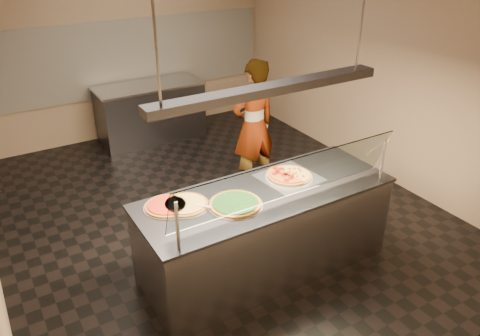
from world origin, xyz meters
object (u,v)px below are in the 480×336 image
sneeze_guard (289,179)px  pizza_cheese (185,204)px  half_pizza_sausage (297,172)px  worker (254,126)px  perforated_tray (289,177)px  heat_lamp_housing (270,89)px  serving_counter (265,231)px  pizza_spatula (210,205)px  prep_table (151,112)px  pizza_spinach (235,204)px  pizza_tomato (167,206)px  half_pizza_pepperoni (280,177)px

sneeze_guard → pizza_cheese: bearing=146.6°
half_pizza_sausage → worker: size_ratio=0.27×
sneeze_guard → perforated_tray: sneeze_guard is taller
sneeze_guard → heat_lamp_housing: bearing=90.0°
serving_counter → worker: bearing=61.4°
perforated_tray → pizza_spatula: pizza_spatula is taller
sneeze_guard → perforated_tray: bearing=52.7°
pizza_cheese → prep_table: 3.81m
pizza_spinach → pizza_tomato: (-0.55, 0.29, -0.00)m
half_pizza_pepperoni → prep_table: 3.72m
prep_table → worker: size_ratio=0.97×
pizza_spinach → worker: (1.23, 1.61, -0.06)m
serving_counter → pizza_cheese: bearing=167.5°
pizza_tomato → heat_lamp_housing: bearing=-13.9°
pizza_tomato → pizza_spatula: pizza_spatula is taller
half_pizza_pepperoni → heat_lamp_housing: heat_lamp_housing is taller
half_pizza_pepperoni → pizza_spinach: 0.65m
prep_table → pizza_cheese: bearing=-106.2°
half_pizza_pepperoni → worker: worker is taller
serving_counter → pizza_spinach: 0.62m
perforated_tray → heat_lamp_housing: (-0.35, -0.12, 1.01)m
pizza_spinach → pizza_tomato: bearing=152.1°
pizza_spatula → worker: bearing=46.7°
worker → heat_lamp_housing: (-0.85, -1.55, 1.07)m
pizza_tomato → half_pizza_pepperoni: bearing=-5.5°
serving_counter → pizza_spinach: bearing=-171.2°
perforated_tray → worker: 1.52m
half_pizza_sausage → pizza_spatula: bearing=-174.7°
serving_counter → pizza_spinach: (-0.39, -0.06, 0.48)m
sneeze_guard → half_pizza_pepperoni: size_ratio=4.87×
half_pizza_sausage → prep_table: size_ratio=0.27×
prep_table → heat_lamp_housing: (-0.27, -3.81, 1.48)m
pizza_spatula → half_pizza_sausage: bearing=5.3°
half_pizza_pepperoni → pizza_spinach: half_pizza_pepperoni is taller
sneeze_guard → worker: (0.85, 1.90, -0.34)m
serving_counter → worker: size_ratio=1.44×
worker → pizza_tomato: bearing=32.4°
perforated_tray → sneeze_guard: bearing=-127.3°
perforated_tray → half_pizza_pepperoni: half_pizza_pepperoni is taller
worker → pizza_spatula: bearing=42.5°
sneeze_guard → pizza_spatula: bearing=148.7°
half_pizza_sausage → pizza_spatula: (-1.06, -0.10, 0.00)m
pizza_spinach → perforated_tray: bearing=13.5°
heat_lamp_housing → half_pizza_pepperoni: bearing=25.9°
pizza_tomato → half_pizza_sausage: bearing=-4.6°
pizza_spinach → heat_lamp_housing: 1.08m
sneeze_guard → half_pizza_sausage: size_ratio=4.87×
half_pizza_sausage → pizza_tomato: half_pizza_sausage is taller
serving_counter → prep_table: (0.27, 3.81, 0.00)m
half_pizza_pepperoni → pizza_tomato: size_ratio=1.10×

